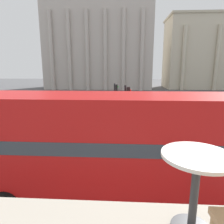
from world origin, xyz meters
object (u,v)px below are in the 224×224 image
double_decker_bus (131,145)px  cafe_dining_table (196,176)px  pedestrian_white (98,96)px  plaza_building_left (99,46)px  pedestrian_blue (32,110)px  pedestrian_red (121,98)px  traffic_light_near (126,109)px  plaza_building_right (223,53)px  traffic_light_mid (115,98)px

double_decker_bus → cafe_dining_table: bearing=-82.9°
double_decker_bus → pedestrian_white: size_ratio=6.27×
plaza_building_left → pedestrian_white: 26.69m
pedestrian_blue → pedestrian_red: bearing=111.9°
pedestrian_white → double_decker_bus: bearing=106.6°
plaza_building_left → pedestrian_white: size_ratio=15.21×
cafe_dining_table → traffic_light_near: (-0.45, 10.34, -1.48)m
plaza_building_right → double_decker_bus: bearing=-117.7°
pedestrian_white → pedestrian_red: 4.10m
plaza_building_right → traffic_light_near: size_ratio=7.25×
double_decker_bus → traffic_light_mid: double_decker_bus is taller
traffic_light_near → cafe_dining_table: bearing=-87.5°
pedestrian_blue → traffic_light_mid: bearing=62.0°
traffic_light_near → pedestrian_red: size_ratio=2.33×
pedestrian_blue → pedestrian_red: pedestrian_blue is taller
traffic_light_near → pedestrian_red: traffic_light_near is taller
plaza_building_right → traffic_light_mid: plaza_building_right is taller
plaza_building_left → pedestrian_red: bearing=-77.3°
double_decker_bus → pedestrian_red: double_decker_bus is taller
double_decker_bus → pedestrian_white: 23.27m
traffic_light_mid → pedestrian_white: 12.04m
traffic_light_near → traffic_light_mid: (-0.92, 6.18, -0.20)m
traffic_light_near → traffic_light_mid: bearing=98.5°
plaza_building_left → traffic_light_near: size_ratio=6.68×
traffic_light_mid → cafe_dining_table: bearing=-85.3°
pedestrian_blue → pedestrian_red: (8.62, 8.67, -0.03)m
traffic_light_near → pedestrian_blue: (-9.20, 6.86, -1.60)m
traffic_light_near → pedestrian_white: 18.25m
plaza_building_left → plaza_building_right: (31.94, 0.51, -1.96)m
pedestrian_red → plaza_building_left: bearing=-167.4°
cafe_dining_table → traffic_light_mid: bearing=94.7°
cafe_dining_table → pedestrian_white: 28.59m
plaza_building_right → traffic_light_near: 50.20m
pedestrian_red → traffic_light_near: bearing=2.0°
double_decker_bus → plaza_building_right: (25.19, 48.02, 6.64)m
pedestrian_blue → pedestrian_white: bearing=131.3°
pedestrian_blue → cafe_dining_table: bearing=6.0°
double_decker_bus → plaza_building_left: (-6.75, 47.51, 8.59)m
cafe_dining_table → traffic_light_mid: size_ratio=0.20×
plaza_building_right → traffic_light_mid: (-26.24, -36.71, -6.52)m
double_decker_bus → traffic_light_mid: size_ratio=3.00×
traffic_light_near → pedestrian_white: traffic_light_near is taller
plaza_building_right → pedestrian_blue: 50.52m
plaza_building_left → double_decker_bus: bearing=-81.9°
cafe_dining_table → plaza_building_right: bearing=65.0°
double_decker_bus → traffic_light_mid: 11.36m
cafe_dining_table → pedestrian_white: size_ratio=0.41×
plaza_building_right → pedestrian_blue: plaza_building_right is taller
pedestrian_white → plaza_building_left: bearing=-77.7°
double_decker_bus → pedestrian_red: 20.72m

